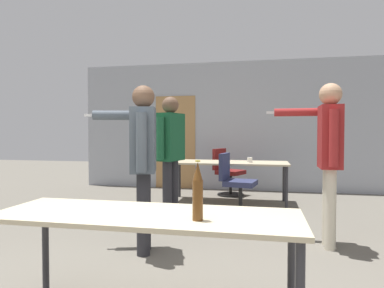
{
  "coord_description": "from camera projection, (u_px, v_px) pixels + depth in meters",
  "views": [
    {
      "loc": [
        0.8,
        -1.5,
        1.23
      ],
      "look_at": [
        -0.03,
        2.52,
        1.1
      ],
      "focal_mm": 32.0,
      "sensor_mm": 36.0,
      "label": 1
    }
  ],
  "objects": [
    {
      "name": "back_wall",
      "position": [
        224.0,
        126.0,
        7.44
      ],
      "size": [
        6.44,
        0.12,
        2.76
      ],
      "color": "#A3A8B2",
      "rests_on": "ground_plane"
    },
    {
      "name": "conference_table_near",
      "position": [
        147.0,
        224.0,
        2.19
      ],
      "size": [
        1.95,
        0.66,
        0.72
      ],
      "color": "#C6B793",
      "rests_on": "ground_plane"
    },
    {
      "name": "conference_table_far",
      "position": [
        228.0,
        165.0,
        6.05
      ],
      "size": [
        2.07,
        0.8,
        0.72
      ],
      "color": "#C6B793",
      "rests_on": "ground_plane"
    },
    {
      "name": "person_near_casual",
      "position": [
        328.0,
        147.0,
        3.66
      ],
      "size": [
        0.78,
        0.58,
        1.76
      ],
      "rotation": [
        0.0,
        0.0,
        1.54
      ],
      "color": "beige",
      "rests_on": "ground_plane"
    },
    {
      "name": "person_center_tall",
      "position": [
        170.0,
        146.0,
        4.82
      ],
      "size": [
        0.75,
        0.76,
        1.74
      ],
      "rotation": [
        0.0,
        0.0,
        1.32
      ],
      "color": "#28282D",
      "rests_on": "ground_plane"
    },
    {
      "name": "person_right_polo",
      "position": [
        142.0,
        152.0,
        3.5
      ],
      "size": [
        0.88,
        0.62,
        1.72
      ],
      "rotation": [
        0.0,
        0.0,
        1.84
      ],
      "color": "#28282D",
      "rests_on": "ground_plane"
    },
    {
      "name": "office_chair_far_right",
      "position": [
        227.0,
        174.0,
        6.78
      ],
      "size": [
        0.66,
        0.62,
        0.92
      ],
      "rotation": [
        0.0,
        0.0,
        4.29
      ],
      "color": "black",
      "rests_on": "ground_plane"
    },
    {
      "name": "office_chair_near_pushed",
      "position": [
        236.0,
        185.0,
        5.35
      ],
      "size": [
        0.59,
        0.53,
        0.91
      ],
      "rotation": [
        0.0,
        0.0,
        4.54
      ],
      "color": "black",
      "rests_on": "ground_plane"
    },
    {
      "name": "beer_bottle",
      "position": [
        198.0,
        192.0,
        2.0
      ],
      "size": [
        0.06,
        0.06,
        0.35
      ],
      "color": "#563314",
      "rests_on": "conference_table_near"
    },
    {
      "name": "drink_cup",
      "position": [
        250.0,
        160.0,
        5.89
      ],
      "size": [
        0.09,
        0.09,
        0.09
      ],
      "color": "silver",
      "rests_on": "conference_table_far"
    }
  ]
}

